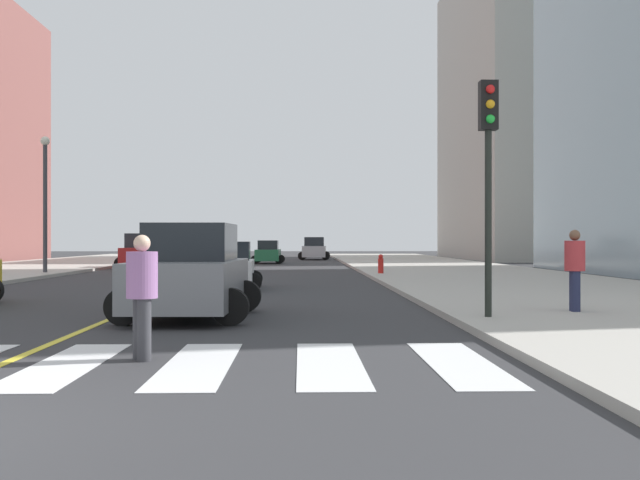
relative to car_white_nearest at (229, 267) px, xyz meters
The scene contains 14 objects.
sidewalk_kerb_east 10.62m from the car_white_nearest, ahead, with size 10.00×120.00×0.15m, color #B2ADA3.
crosswalk_paint 16.50m from the car_white_nearest, 95.59° to the right, with size 13.50×4.00×0.01m.
lane_divider_paint 19.67m from the car_white_nearest, 94.69° to the left, with size 0.16×80.00×0.01m, color yellow.
parking_garage_concrete 51.02m from the car_white_nearest, 58.15° to the left, with size 18.00×24.00×26.86m, color #B2ADA3.
car_white_nearest is the anchor object (origin of this frame).
car_green_second 28.80m from the car_white_nearest, 89.69° to the left, with size 2.39×3.79×1.68m.
car_gray_third 10.10m from the car_white_nearest, 89.59° to the right, with size 2.99×4.70×2.07m.
car_red_fifth 19.20m from the car_white_nearest, 110.13° to the left, with size 2.95×4.69×2.09m.
car_silver_sixth 39.71m from the car_white_nearest, 84.63° to the left, with size 2.86×4.46×1.96m.
traffic_light_near_corner 13.42m from the car_white_nearest, 61.28° to the right, with size 0.36×0.41×4.79m.
pedestrian_crossing 16.03m from the car_white_nearest, 89.14° to the right, with size 0.44×0.44×1.78m.
pedestrian_waiting_east 13.40m from the car_white_nearest, 50.59° to the right, with size 0.44×0.44×1.79m.
fire_hydrant 10.82m from the car_white_nearest, 54.59° to the left, with size 0.26×0.26×0.89m.
street_lamp 14.63m from the car_white_nearest, 133.63° to the left, with size 0.44×0.44×6.56m.
Camera 1 is at (4.10, -6.55, 1.71)m, focal length 42.99 mm.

